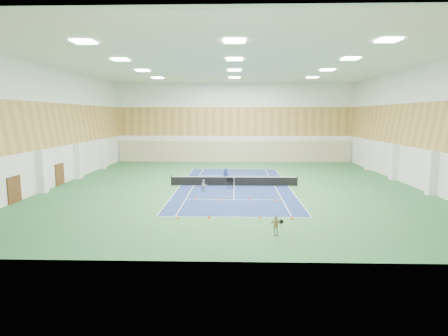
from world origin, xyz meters
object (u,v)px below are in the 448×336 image
(child_court, at_px, (204,185))
(child_apron, at_px, (276,225))
(ball_cart, at_px, (230,183))
(coach, at_px, (225,176))
(tennis_net, at_px, (234,180))

(child_court, relative_size, child_apron, 0.98)
(child_court, bearing_deg, ball_cart, 11.96)
(coach, distance_m, child_court, 4.78)
(child_court, distance_m, child_apron, 13.85)
(child_apron, xyz_separation_m, ball_cart, (-2.86, 14.35, -0.09))
(tennis_net, height_order, coach, coach)
(child_apron, distance_m, ball_cart, 14.64)
(coach, relative_size, child_court, 1.39)
(tennis_net, distance_m, coach, 1.66)
(coach, relative_size, child_apron, 1.36)
(tennis_net, distance_m, child_court, 4.13)
(tennis_net, bearing_deg, coach, 124.03)
(ball_cart, bearing_deg, coach, 83.36)
(coach, relative_size, ball_cart, 1.61)
(tennis_net, relative_size, child_apron, 10.82)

